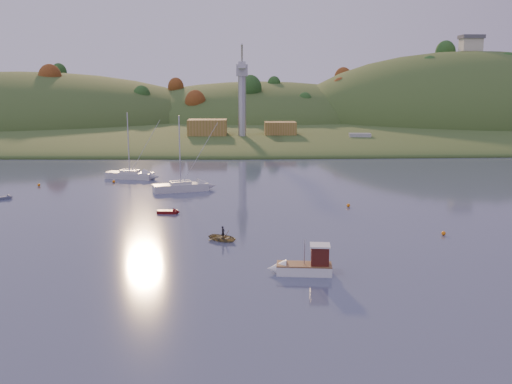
{
  "coord_description": "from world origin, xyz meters",
  "views": [
    {
      "loc": [
        2.08,
        -41.27,
        17.73
      ],
      "look_at": [
        3.81,
        32.22,
        3.51
      ],
      "focal_mm": 40.0,
      "sensor_mm": 36.0,
      "label": 1
    }
  ],
  "objects_px": {
    "sailboat_near": "(181,186)",
    "sailboat_far": "(130,175)",
    "fishing_boat": "(300,265)",
    "red_tender": "(172,212)",
    "canoe": "(223,238)",
    "grey_dinghy": "(6,198)"
  },
  "relations": [
    {
      "from": "fishing_boat",
      "to": "canoe",
      "type": "distance_m",
      "value": 13.91
    },
    {
      "from": "red_tender",
      "to": "sailboat_near",
      "type": "bearing_deg",
      "value": 95.79
    },
    {
      "from": "sailboat_near",
      "to": "sailboat_far",
      "type": "height_order",
      "value": "sailboat_near"
    },
    {
      "from": "canoe",
      "to": "fishing_boat",
      "type": "bearing_deg",
      "value": -114.87
    },
    {
      "from": "sailboat_near",
      "to": "sailboat_far",
      "type": "bearing_deg",
      "value": 112.6
    },
    {
      "from": "fishing_boat",
      "to": "red_tender",
      "type": "distance_m",
      "value": 29.59
    },
    {
      "from": "sailboat_near",
      "to": "red_tender",
      "type": "xyz_separation_m",
      "value": [
        0.47,
        -16.3,
        -0.57
      ]
    },
    {
      "from": "canoe",
      "to": "red_tender",
      "type": "height_order",
      "value": "red_tender"
    },
    {
      "from": "sailboat_far",
      "to": "canoe",
      "type": "distance_m",
      "value": 46.7
    },
    {
      "from": "sailboat_near",
      "to": "sailboat_far",
      "type": "relative_size",
      "value": 1.01
    },
    {
      "from": "canoe",
      "to": "red_tender",
      "type": "bearing_deg",
      "value": 60.59
    },
    {
      "from": "canoe",
      "to": "grey_dinghy",
      "type": "bearing_deg",
      "value": 86.53
    },
    {
      "from": "fishing_boat",
      "to": "red_tender",
      "type": "bearing_deg",
      "value": -53.75
    },
    {
      "from": "fishing_boat",
      "to": "grey_dinghy",
      "type": "bearing_deg",
      "value": -35.21
    },
    {
      "from": "sailboat_far",
      "to": "canoe",
      "type": "height_order",
      "value": "sailboat_far"
    },
    {
      "from": "fishing_boat",
      "to": "grey_dinghy",
      "type": "height_order",
      "value": "fishing_boat"
    },
    {
      "from": "grey_dinghy",
      "to": "fishing_boat",
      "type": "bearing_deg",
      "value": -75.65
    },
    {
      "from": "fishing_boat",
      "to": "sailboat_near",
      "type": "xyz_separation_m",
      "value": [
        -15.59,
        41.73,
        -0.06
      ]
    },
    {
      "from": "fishing_boat",
      "to": "red_tender",
      "type": "relative_size",
      "value": 1.93
    },
    {
      "from": "sailboat_near",
      "to": "canoe",
      "type": "height_order",
      "value": "sailboat_near"
    },
    {
      "from": "sailboat_far",
      "to": "grey_dinghy",
      "type": "height_order",
      "value": "sailboat_far"
    },
    {
      "from": "sailboat_far",
      "to": "grey_dinghy",
      "type": "distance_m",
      "value": 23.99
    }
  ]
}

